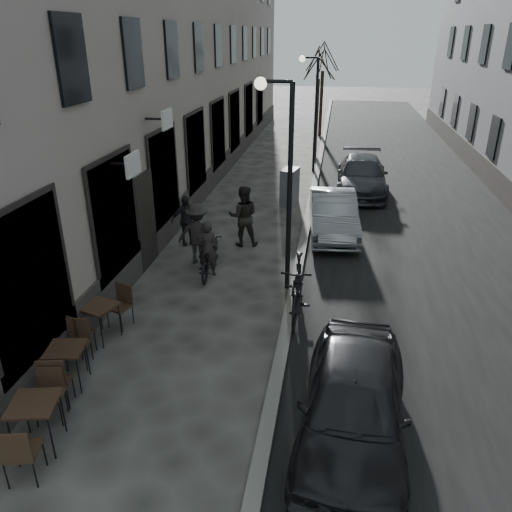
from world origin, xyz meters
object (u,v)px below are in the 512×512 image
(tree_near, at_px, (319,62))
(car_far, at_px, (362,175))
(moped, at_px, (297,288))
(pedestrian_near, at_px, (243,216))
(utility_cabinet, at_px, (290,187))
(car_mid, at_px, (333,214))
(streetlamp_far, at_px, (312,102))
(car_near, at_px, (353,403))
(bistro_set_b, at_px, (68,362))
(streetlamp_near, at_px, (283,166))
(bistro_set_a, at_px, (37,420))
(tree_far, at_px, (323,57))
(bicycle, at_px, (208,258))
(bistro_set_c, at_px, (100,319))
(pedestrian_far, at_px, (186,220))
(pedestrian_mid, at_px, (197,233))

(tree_near, height_order, car_far, tree_near)
(car_far, bearing_deg, moped, -99.12)
(pedestrian_near, bearing_deg, utility_cabinet, -113.23)
(car_mid, bearing_deg, streetlamp_far, 93.77)
(car_near, bearing_deg, bistro_set_b, 177.97)
(streetlamp_near, bearing_deg, utility_cabinet, 93.76)
(tree_near, relative_size, bistro_set_a, 3.24)
(car_near, distance_m, car_mid, 9.01)
(streetlamp_far, bearing_deg, tree_far, 89.54)
(streetlamp_near, xyz_separation_m, tree_far, (0.07, 21.00, 1.50))
(tree_far, bearing_deg, car_mid, -86.11)
(bicycle, bearing_deg, pedestrian_near, -107.69)
(tree_far, xyz_separation_m, bistro_set_b, (-3.45, -25.46, -4.18))
(bistro_set_c, xyz_separation_m, car_far, (5.74, 11.87, 0.21))
(pedestrian_far, xyz_separation_m, car_mid, (4.40, 1.60, -0.11))
(streetlamp_near, distance_m, moped, 2.84)
(pedestrian_near, relative_size, moped, 0.81)
(bicycle, distance_m, pedestrian_mid, 0.96)
(bistro_set_a, bearing_deg, streetlamp_near, 49.96)
(tree_near, height_order, car_mid, tree_near)
(bistro_set_a, relative_size, moped, 0.76)
(utility_cabinet, relative_size, moped, 0.59)
(streetlamp_far, height_order, pedestrian_mid, streetlamp_far)
(utility_cabinet, relative_size, car_mid, 0.34)
(streetlamp_near, xyz_separation_m, bistro_set_c, (-3.46, -2.95, -2.67))
(bistro_set_c, bearing_deg, streetlamp_far, 95.13)
(streetlamp_near, distance_m, streetlamp_far, 12.00)
(bicycle, xyz_separation_m, car_near, (3.71, -5.45, 0.23))
(tree_near, xyz_separation_m, moped, (0.45, -16.31, -3.97))
(pedestrian_near, distance_m, car_far, 7.32)
(bistro_set_a, distance_m, bicycle, 6.50)
(streetlamp_near, bearing_deg, bicycle, 167.17)
(pedestrian_near, xyz_separation_m, car_far, (3.72, 6.30, -0.23))
(car_mid, xyz_separation_m, car_far, (1.06, 4.92, 0.03))
(pedestrian_near, relative_size, car_near, 0.46)
(bistro_set_a, bearing_deg, car_near, -1.43)
(streetlamp_near, distance_m, pedestrian_near, 3.73)
(bistro_set_b, xyz_separation_m, utility_cabinet, (2.93, 11.31, 0.20))
(car_near, bearing_deg, car_mid, 97.07)
(tree_far, bearing_deg, utility_cabinet, -92.11)
(tree_near, bearing_deg, car_far, -70.00)
(bicycle, bearing_deg, car_mid, -135.58)
(bistro_set_b, height_order, pedestrian_far, pedestrian_far)
(bistro_set_a, relative_size, pedestrian_near, 0.95)
(streetlamp_near, height_order, pedestrian_mid, streetlamp_near)
(streetlamp_near, relative_size, car_far, 1.06)
(streetlamp_far, relative_size, bistro_set_c, 3.06)
(bistro_set_c, relative_size, utility_cabinet, 1.22)
(bistro_set_a, height_order, pedestrian_mid, pedestrian_mid)
(streetlamp_near, distance_m, bistro_set_b, 6.21)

